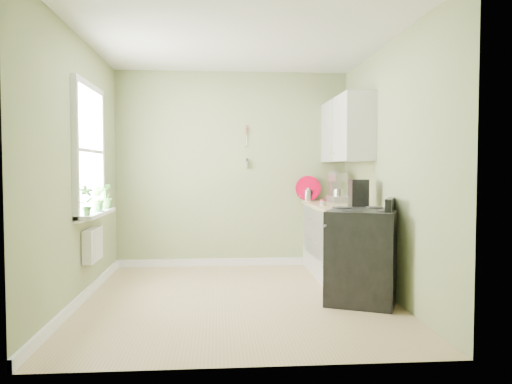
{
  "coord_description": "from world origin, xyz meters",
  "views": [
    {
      "loc": [
        -0.21,
        -5.15,
        1.37
      ],
      "look_at": [
        0.23,
        0.55,
        1.09
      ],
      "focal_mm": 35.0,
      "sensor_mm": 36.0,
      "label": 1
    }
  ],
  "objects": [
    {
      "name": "jar",
      "position": [
        1.06,
        0.75,
        0.95
      ],
      "size": [
        0.07,
        0.07,
        0.08
      ],
      "color": "tan",
      "rests_on": "countertop"
    },
    {
      "name": "red_tray",
      "position": [
        1.05,
        1.72,
        1.08
      ],
      "size": [
        0.35,
        0.08,
        0.35
      ],
      "primitive_type": "cylinder",
      "rotation": [
        1.45,
        0.0,
        -0.06
      ],
      "color": "#BF0026",
      "rests_on": "countertop"
    },
    {
      "name": "countertop",
      "position": [
        1.29,
        1.0,
        0.89
      ],
      "size": [
        0.64,
        1.6,
        0.04
      ],
      "primitive_type": "cube",
      "color": "tan",
      "rests_on": "base_cabinets"
    },
    {
      "name": "window",
      "position": [
        -1.58,
        0.3,
        1.55
      ],
      "size": [
        0.06,
        1.14,
        1.44
      ],
      "color": "white",
      "rests_on": "wall_left"
    },
    {
      "name": "wall_left",
      "position": [
        -1.61,
        0.0,
        1.35
      ],
      "size": [
        0.02,
        3.6,
        2.7
      ],
      "primitive_type": "cube",
      "color": "#8E9968",
      "rests_on": "floor"
    },
    {
      "name": "radiator",
      "position": [
        -1.54,
        0.25,
        0.55
      ],
      "size": [
        0.12,
        0.5,
        0.35
      ],
      "primitive_type": "cube",
      "color": "white",
      "rests_on": "wall_left"
    },
    {
      "name": "wall_back",
      "position": [
        0.0,
        1.81,
        1.35
      ],
      "size": [
        3.2,
        0.02,
        2.7
      ],
      "primitive_type": "cube",
      "color": "#8E9968",
      "rests_on": "floor"
    },
    {
      "name": "plant_c",
      "position": [
        -1.5,
        0.72,
        1.04
      ],
      "size": [
        0.22,
        0.22,
        0.28
      ],
      "primitive_type": "imported",
      "rotation": [
        0.0,
        0.0,
        4.21
      ],
      "color": "#3E7B2D",
      "rests_on": "window_sill"
    },
    {
      "name": "plant_b",
      "position": [
        -1.5,
        0.33,
        1.04
      ],
      "size": [
        0.19,
        0.19,
        0.27
      ],
      "primitive_type": "imported",
      "rotation": [
        0.0,
        0.0,
        2.18
      ],
      "color": "#3E7B2D",
      "rests_on": "window_sill"
    },
    {
      "name": "stand_mixer",
      "position": [
        1.38,
        1.35,
        1.1
      ],
      "size": [
        0.24,
        0.38,
        0.44
      ],
      "color": "#B2B2B7",
      "rests_on": "countertop"
    },
    {
      "name": "window_sill",
      "position": [
        -1.51,
        0.3,
        0.88
      ],
      "size": [
        0.18,
        1.14,
        0.04
      ],
      "primitive_type": "cube",
      "color": "white",
      "rests_on": "wall_left"
    },
    {
      "name": "upper_cabinets",
      "position": [
        1.43,
        1.1,
        1.85
      ],
      "size": [
        0.35,
        1.4,
        0.8
      ],
      "primitive_type": "cube",
      "color": "silver",
      "rests_on": "wall_right"
    },
    {
      "name": "floor",
      "position": [
        0.0,
        0.0,
        -0.01
      ],
      "size": [
        3.2,
        3.6,
        0.02
      ],
      "primitive_type": "cube",
      "color": "tan",
      "rests_on": "ground"
    },
    {
      "name": "wall_utensils",
      "position": [
        0.2,
        1.78,
        1.56
      ],
      "size": [
        0.02,
        0.14,
        0.58
      ],
      "color": "tan",
      "rests_on": "wall_back"
    },
    {
      "name": "wall_right",
      "position": [
        1.61,
        0.0,
        1.35
      ],
      "size": [
        0.02,
        3.6,
        2.7
      ],
      "primitive_type": "cube",
      "color": "#8E9968",
      "rests_on": "floor"
    },
    {
      "name": "ceiling",
      "position": [
        0.0,
        0.0,
        2.71
      ],
      "size": [
        3.2,
        3.6,
        0.02
      ],
      "primitive_type": "cube",
      "color": "white",
      "rests_on": "wall_back"
    },
    {
      "name": "stove",
      "position": [
        1.28,
        -0.19,
        0.48
      ],
      "size": [
        0.96,
        0.98,
        1.07
      ],
      "color": "black",
      "rests_on": "floor"
    },
    {
      "name": "plant_a",
      "position": [
        -1.5,
        -0.15,
        1.05
      ],
      "size": [
        0.2,
        0.18,
        0.31
      ],
      "primitive_type": "imported",
      "rotation": [
        0.0,
        0.0,
        0.62
      ],
      "color": "#3E7B2D",
      "rests_on": "window_sill"
    },
    {
      "name": "kettle",
      "position": [
        1.05,
        1.72,
        1.0
      ],
      "size": [
        0.18,
        0.11,
        0.18
      ],
      "color": "silver",
      "rests_on": "countertop"
    },
    {
      "name": "coffee_maker",
      "position": [
        1.36,
        0.3,
        1.07
      ],
      "size": [
        0.19,
        0.21,
        0.33
      ],
      "color": "black",
      "rests_on": "countertop"
    },
    {
      "name": "base_cabinets",
      "position": [
        1.3,
        1.0,
        0.43
      ],
      "size": [
        0.6,
        1.6,
        0.87
      ],
      "primitive_type": "cube",
      "color": "silver",
      "rests_on": "floor"
    }
  ]
}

